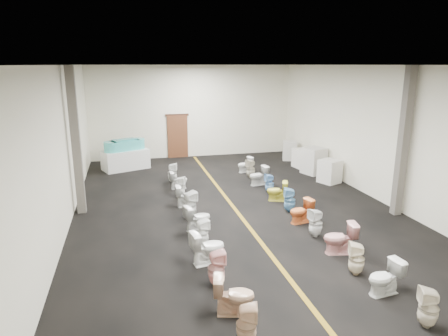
{
  "coord_description": "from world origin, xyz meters",
  "views": [
    {
      "loc": [
        -3.24,
        -11.56,
        4.51
      ],
      "look_at": [
        -0.14,
        1.0,
        1.15
      ],
      "focal_mm": 32.0,
      "sensor_mm": 36.0,
      "label": 1
    }
  ],
  "objects_px": {
    "display_table": "(126,160)",
    "toilet_left_6": "(198,218)",
    "appliance_crate_b": "(314,161)",
    "toilet_left_5": "(202,233)",
    "toilet_left_8": "(187,196)",
    "toilet_right_3": "(340,238)",
    "toilet_left_3": "(216,268)",
    "toilet_right_8": "(269,183)",
    "appliance_crate_a": "(330,171)",
    "toilet_right_7": "(277,191)",
    "appliance_crate_d": "(290,150)",
    "toilet_left_11": "(172,173)",
    "toilet_right_11": "(245,165)",
    "toilet_left_1": "(247,325)",
    "toilet_left_7": "(190,205)",
    "toilet_right_6": "(290,200)",
    "toilet_right_10": "(251,169)",
    "appliance_crate_c": "(303,158)",
    "toilet_left_10": "(178,180)",
    "toilet_right_2": "(357,259)",
    "toilet_right_4": "(316,223)",
    "toilet_left_2": "(234,295)",
    "bathtub": "(125,145)",
    "toilet_right_0": "(429,308)",
    "toilet_right_1": "(385,278)",
    "toilet_right_9": "(259,176)",
    "toilet_left_4": "(208,247)",
    "toilet_left_9": "(180,187)",
    "toilet_right_5": "(301,211)"
  },
  "relations": [
    {
      "from": "appliance_crate_b",
      "to": "toilet_left_5",
      "type": "xyz_separation_m",
      "value": [
        -5.93,
        -5.77,
        -0.2
      ]
    },
    {
      "from": "display_table",
      "to": "toilet_left_6",
      "type": "relative_size",
      "value": 2.58
    },
    {
      "from": "toilet_left_6",
      "to": "toilet_left_9",
      "type": "xyz_separation_m",
      "value": [
        -0.08,
        3.02,
        -0.01
      ]
    },
    {
      "from": "toilet_left_10",
      "to": "toilet_right_3",
      "type": "relative_size",
      "value": 0.83
    },
    {
      "from": "toilet_right_5",
      "to": "display_table",
      "type": "bearing_deg",
      "value": -158.17
    },
    {
      "from": "toilet_right_11",
      "to": "display_table",
      "type": "bearing_deg",
      "value": -122.81
    },
    {
      "from": "toilet_left_3",
      "to": "toilet_right_8",
      "type": "height_order",
      "value": "toilet_left_3"
    },
    {
      "from": "toilet_left_3",
      "to": "toilet_right_6",
      "type": "distance_m",
      "value": 4.85
    },
    {
      "from": "toilet_right_8",
      "to": "toilet_left_2",
      "type": "bearing_deg",
      "value": -26.05
    },
    {
      "from": "display_table",
      "to": "toilet_right_11",
      "type": "height_order",
      "value": "display_table"
    },
    {
      "from": "appliance_crate_a",
      "to": "toilet_left_4",
      "type": "bearing_deg",
      "value": -138.3
    },
    {
      "from": "appliance_crate_a",
      "to": "toilet_right_5",
      "type": "bearing_deg",
      "value": -128.47
    },
    {
      "from": "appliance_crate_a",
      "to": "toilet_left_3",
      "type": "relative_size",
      "value": 1.15
    },
    {
      "from": "toilet_left_4",
      "to": "toilet_right_2",
      "type": "distance_m",
      "value": 3.34
    },
    {
      "from": "toilet_right_10",
      "to": "toilet_left_1",
      "type": "bearing_deg",
      "value": -32.56
    },
    {
      "from": "toilet_left_2",
      "to": "toilet_left_3",
      "type": "height_order",
      "value": "toilet_left_3"
    },
    {
      "from": "appliance_crate_b",
      "to": "toilet_left_11",
      "type": "height_order",
      "value": "appliance_crate_b"
    },
    {
      "from": "appliance_crate_b",
      "to": "toilet_right_5",
      "type": "xyz_separation_m",
      "value": [
        -2.83,
        -4.95,
        -0.2
      ]
    },
    {
      "from": "toilet_left_3",
      "to": "toilet_left_6",
      "type": "height_order",
      "value": "toilet_left_3"
    },
    {
      "from": "appliance_crate_c",
      "to": "appliance_crate_d",
      "type": "xyz_separation_m",
      "value": [
        0.0,
        1.52,
        0.04
      ]
    },
    {
      "from": "toilet_left_11",
      "to": "toilet_right_7",
      "type": "xyz_separation_m",
      "value": [
        3.2,
        -3.08,
        -0.03
      ]
    },
    {
      "from": "toilet_right_3",
      "to": "toilet_right_10",
      "type": "distance_m",
      "value": 6.97
    },
    {
      "from": "appliance_crate_d",
      "to": "toilet_right_10",
      "type": "xyz_separation_m",
      "value": [
        -2.81,
        -2.62,
        -0.08
      ]
    },
    {
      "from": "toilet_left_3",
      "to": "toilet_right_7",
      "type": "bearing_deg",
      "value": -33.81
    },
    {
      "from": "toilet_left_7",
      "to": "toilet_right_9",
      "type": "xyz_separation_m",
      "value": [
        3.11,
        2.77,
        -0.05
      ]
    },
    {
      "from": "toilet_left_7",
      "to": "toilet_right_0",
      "type": "relative_size",
      "value": 1.11
    },
    {
      "from": "toilet_right_0",
      "to": "toilet_right_2",
      "type": "distance_m",
      "value": 1.95
    },
    {
      "from": "toilet_right_2",
      "to": "toilet_right_8",
      "type": "distance_m",
      "value": 5.95
    },
    {
      "from": "appliance_crate_d",
      "to": "toilet_left_3",
      "type": "distance_m",
      "value": 11.92
    },
    {
      "from": "toilet_right_2",
      "to": "appliance_crate_c",
      "type": "bearing_deg",
      "value": -176.36
    },
    {
      "from": "toilet_right_10",
      "to": "appliance_crate_a",
      "type": "bearing_deg",
      "value": 49.54
    },
    {
      "from": "toilet_left_1",
      "to": "toilet_left_7",
      "type": "xyz_separation_m",
      "value": [
        -0.01,
        5.81,
        0.05
      ]
    },
    {
      "from": "toilet_right_8",
      "to": "toilet_right_11",
      "type": "height_order",
      "value": "toilet_right_8"
    },
    {
      "from": "toilet_left_1",
      "to": "toilet_right_4",
      "type": "bearing_deg",
      "value": -23.82
    },
    {
      "from": "toilet_left_8",
      "to": "toilet_right_3",
      "type": "height_order",
      "value": "toilet_right_3"
    },
    {
      "from": "toilet_left_5",
      "to": "toilet_left_10",
      "type": "bearing_deg",
      "value": -13.99
    },
    {
      "from": "appliance_crate_d",
      "to": "toilet_right_1",
      "type": "bearing_deg",
      "value": -103.64
    },
    {
      "from": "toilet_left_6",
      "to": "toilet_right_7",
      "type": "relative_size",
      "value": 1.07
    },
    {
      "from": "appliance_crate_c",
      "to": "toilet_right_2",
      "type": "bearing_deg",
      "value": -107.71
    },
    {
      "from": "appliance_crate_c",
      "to": "toilet_left_8",
      "type": "bearing_deg",
      "value": -146.75
    },
    {
      "from": "toilet_left_1",
      "to": "toilet_right_4",
      "type": "relative_size",
      "value": 0.95
    },
    {
      "from": "toilet_left_1",
      "to": "toilet_left_11",
      "type": "relative_size",
      "value": 0.98
    },
    {
      "from": "bathtub",
      "to": "toilet_left_1",
      "type": "height_order",
      "value": "bathtub"
    },
    {
      "from": "toilet_right_8",
      "to": "toilet_right_10",
      "type": "bearing_deg",
      "value": -178.92
    },
    {
      "from": "appliance_crate_c",
      "to": "toilet_right_1",
      "type": "distance_m",
      "value": 10.3
    },
    {
      "from": "toilet_left_3",
      "to": "toilet_left_6",
      "type": "relative_size",
      "value": 1.05
    },
    {
      "from": "toilet_right_7",
      "to": "toilet_right_11",
      "type": "bearing_deg",
      "value": -160.25
    },
    {
      "from": "appliance_crate_c",
      "to": "toilet_left_11",
      "type": "bearing_deg",
      "value": -170.96
    },
    {
      "from": "appliance_crate_b",
      "to": "appliance_crate_c",
      "type": "distance_m",
      "value": 1.09
    },
    {
      "from": "appliance_crate_d",
      "to": "toilet_left_11",
      "type": "xyz_separation_m",
      "value": [
        -6.0,
        -2.47,
        -0.08
      ]
    }
  ]
}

